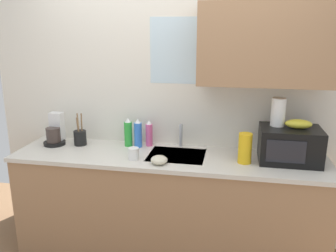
% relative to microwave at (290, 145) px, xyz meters
% --- Properties ---
extents(kitchen_wall_assembly, '(3.34, 0.42, 2.50)m').
position_rel_microwave_xyz_m(kitchen_wall_assembly, '(-0.81, 0.26, 0.32)').
color(kitchen_wall_assembly, silver).
rests_on(kitchen_wall_assembly, ground).
extents(counter_unit, '(2.57, 0.63, 0.90)m').
position_rel_microwave_xyz_m(counter_unit, '(-0.95, -0.05, -0.58)').
color(counter_unit, '#9E7551').
rests_on(counter_unit, ground).
extents(sink_faucet, '(0.03, 0.03, 0.20)m').
position_rel_microwave_xyz_m(sink_faucet, '(-0.88, 0.19, -0.03)').
color(sink_faucet, '#B2B5BA').
rests_on(sink_faucet, counter_unit).
extents(microwave, '(0.46, 0.35, 0.27)m').
position_rel_microwave_xyz_m(microwave, '(0.00, 0.00, 0.00)').
color(microwave, black).
rests_on(microwave, counter_unit).
extents(banana_bunch, '(0.20, 0.11, 0.07)m').
position_rel_microwave_xyz_m(banana_bunch, '(0.05, 0.00, 0.17)').
color(banana_bunch, gold).
rests_on(banana_bunch, microwave).
extents(paper_towel_roll, '(0.11, 0.11, 0.22)m').
position_rel_microwave_xyz_m(paper_towel_roll, '(-0.10, 0.05, 0.24)').
color(paper_towel_roll, white).
rests_on(paper_towel_roll, microwave).
extents(coffee_maker, '(0.19, 0.21, 0.28)m').
position_rel_microwave_xyz_m(coffee_maker, '(-2.00, 0.06, -0.03)').
color(coffee_maker, black).
rests_on(coffee_maker, counter_unit).
extents(dish_soap_bottle_pink, '(0.06, 0.06, 0.23)m').
position_rel_microwave_xyz_m(dish_soap_bottle_pink, '(-1.16, 0.17, -0.03)').
color(dish_soap_bottle_pink, '#E55999').
rests_on(dish_soap_bottle_pink, counter_unit).
extents(dish_soap_bottle_blue, '(0.07, 0.07, 0.25)m').
position_rel_microwave_xyz_m(dish_soap_bottle_blue, '(-1.25, 0.12, -0.02)').
color(dish_soap_bottle_blue, blue).
rests_on(dish_soap_bottle_blue, counter_unit).
extents(dish_soap_bottle_green, '(0.07, 0.07, 0.25)m').
position_rel_microwave_xyz_m(dish_soap_bottle_green, '(-1.34, 0.13, -0.02)').
color(dish_soap_bottle_green, green).
rests_on(dish_soap_bottle_green, counter_unit).
extents(cereal_canister, '(0.10, 0.10, 0.24)m').
position_rel_microwave_xyz_m(cereal_canister, '(-0.34, -0.10, -0.02)').
color(cereal_canister, gold).
rests_on(cereal_canister, counter_unit).
extents(mug_white, '(0.08, 0.08, 0.09)m').
position_rel_microwave_xyz_m(mug_white, '(-1.20, -0.19, -0.09)').
color(mug_white, white).
rests_on(mug_white, counter_unit).
extents(utensil_crock, '(0.11, 0.11, 0.29)m').
position_rel_microwave_xyz_m(utensil_crock, '(-1.77, 0.07, -0.06)').
color(utensil_crock, black).
rests_on(utensil_crock, counter_unit).
extents(small_bowl, '(0.13, 0.13, 0.06)m').
position_rel_microwave_xyz_m(small_bowl, '(-0.98, -0.25, -0.10)').
color(small_bowl, beige).
rests_on(small_bowl, counter_unit).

